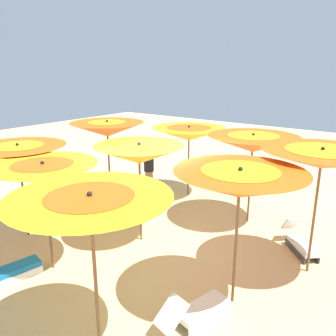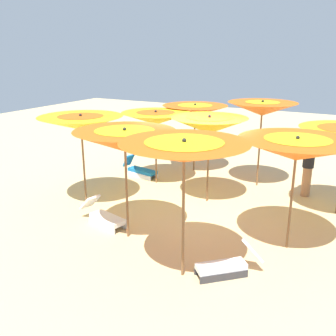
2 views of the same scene
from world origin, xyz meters
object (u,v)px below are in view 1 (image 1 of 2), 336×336
at_px(beach_umbrella_4, 139,154).
at_px(beach_umbrella_5, 107,129).
at_px(beach_umbrella_3, 240,183).
at_px(beach_umbrella_1, 253,143).
at_px(beach_umbrella_0, 322,159).
at_px(lounger_2, 197,310).
at_px(beachgoer_0, 149,168).
at_px(beach_umbrella_2, 189,134).
at_px(beach_umbrella_7, 43,173).
at_px(beach_umbrella_8, 18,153).
at_px(lounger_1, 8,270).
at_px(beach_umbrella_6, 91,208).
at_px(lounger_0, 300,243).

xyz_separation_m(beach_umbrella_4, beach_umbrella_5, (-0.83, -1.85, 0.23)).
bearing_deg(beach_umbrella_3, beach_umbrella_1, -160.05).
bearing_deg(beach_umbrella_0, lounger_2, -21.57).
relative_size(beach_umbrella_0, lounger_2, 1.84).
height_order(beach_umbrella_3, beachgoer_0, beach_umbrella_3).
bearing_deg(beach_umbrella_0, beachgoer_0, -103.95).
bearing_deg(beach_umbrella_4, beach_umbrella_2, -165.97).
bearing_deg(beachgoer_0, beach_umbrella_1, 55.13).
xyz_separation_m(beach_umbrella_4, beach_umbrella_7, (1.93, -0.64, -0.08)).
relative_size(beach_umbrella_3, lounger_2, 1.76).
xyz_separation_m(beach_umbrella_2, beach_umbrella_7, (5.04, 0.14, 0.03)).
relative_size(beach_umbrella_8, lounger_2, 1.65).
distance_m(beach_umbrella_5, lounger_2, 5.32).
bearing_deg(beach_umbrella_4, lounger_1, -19.29).
xyz_separation_m(beach_umbrella_0, beach_umbrella_2, (-2.14, -4.23, -0.34)).
xyz_separation_m(beach_umbrella_3, lounger_2, (0.79, -0.21, -1.90)).
distance_m(beach_umbrella_4, beach_umbrella_6, 3.19).
bearing_deg(beachgoer_0, beach_umbrella_2, 98.24).
xyz_separation_m(beach_umbrella_1, beach_umbrella_8, (3.85, -3.86, -0.05)).
xyz_separation_m(beach_umbrella_0, lounger_0, (-0.68, -0.36, -2.07)).
height_order(beach_umbrella_2, beach_umbrella_7, beach_umbrella_7).
relative_size(beach_umbrella_4, lounger_0, 2.10).
relative_size(beach_umbrella_2, beach_umbrella_3, 0.92).
bearing_deg(lounger_1, beach_umbrella_7, -11.01).
distance_m(beach_umbrella_1, beachgoer_0, 3.38).
bearing_deg(beach_umbrella_6, beach_umbrella_8, -108.41).
xyz_separation_m(beach_umbrella_0, lounger_2, (2.48, -0.98, -2.06)).
relative_size(beach_umbrella_0, lounger_0, 2.28).
xyz_separation_m(lounger_0, lounger_1, (4.34, -4.03, 0.00)).
bearing_deg(beach_umbrella_2, beachgoer_0, -43.88).
bearing_deg(lounger_0, beach_umbrella_0, -15.39).
height_order(beach_umbrella_0, lounger_1, beach_umbrella_0).
height_order(beach_umbrella_7, lounger_0, beach_umbrella_7).
height_order(beach_umbrella_7, beachgoer_0, beach_umbrella_7).
bearing_deg(beach_umbrella_4, beach_umbrella_1, 147.15).
height_order(beach_umbrella_1, beach_umbrella_4, beach_umbrella_1).
bearing_deg(beach_umbrella_2, beach_umbrella_1, 72.98).
bearing_deg(beach_umbrella_3, lounger_1, -61.41).
bearing_deg(beach_umbrella_8, beach_umbrella_7, 73.81).
xyz_separation_m(lounger_1, lounger_2, (-1.18, 3.41, 0.01)).
bearing_deg(lounger_0, beach_umbrella_6, -61.37).
bearing_deg(beach_umbrella_8, beach_umbrella_0, 112.79).
distance_m(beach_umbrella_6, beach_umbrella_8, 4.14).
relative_size(beach_umbrella_1, beach_umbrella_5, 0.92).
relative_size(beach_umbrella_1, beach_umbrella_8, 1.04).
xyz_separation_m(lounger_0, lounger_2, (3.16, -0.62, 0.01)).
bearing_deg(beach_umbrella_3, lounger_2, -15.12).
xyz_separation_m(beach_umbrella_3, beach_umbrella_5, (-1.54, -4.53, 0.16)).
xyz_separation_m(beach_umbrella_2, beach_umbrella_4, (3.12, 0.78, 0.11)).
xyz_separation_m(beach_umbrella_0, lounger_1, (3.66, -4.39, -2.07)).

